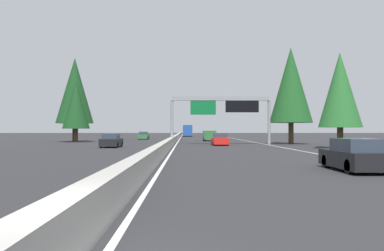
% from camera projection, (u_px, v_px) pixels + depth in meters
% --- Properties ---
extents(ground_plane, '(320.00, 320.00, 0.00)m').
position_uv_depth(ground_plane, '(177.00, 141.00, 65.31)').
color(ground_plane, '#262628').
extents(median_barrier, '(180.00, 0.56, 0.90)m').
position_uv_depth(median_barrier, '(177.00, 136.00, 85.31)').
color(median_barrier, '#9E9B93').
rests_on(median_barrier, ground).
extents(shoulder_stripe_right, '(160.00, 0.16, 0.01)m').
position_uv_depth(shoulder_stripe_right, '(239.00, 139.00, 75.49)').
color(shoulder_stripe_right, silver).
rests_on(shoulder_stripe_right, ground).
extents(shoulder_stripe_median, '(160.00, 0.16, 0.01)m').
position_uv_depth(shoulder_stripe_median, '(179.00, 140.00, 75.31)').
color(shoulder_stripe_median, silver).
rests_on(shoulder_stripe_median, ground).
extents(sign_gantry_overhead, '(0.50, 12.68, 6.04)m').
position_uv_depth(sign_gantry_overhead, '(222.00, 106.00, 50.83)').
color(sign_gantry_overhead, gray).
rests_on(sign_gantry_overhead, ground).
extents(sedan_far_center, '(4.40, 1.80, 1.47)m').
position_uv_depth(sedan_far_center, '(355.00, 156.00, 18.20)').
color(sedan_far_center, black).
rests_on(sedan_far_center, ground).
extents(sedan_near_center, '(4.40, 1.80, 1.47)m').
position_uv_depth(sedan_near_center, '(220.00, 140.00, 48.03)').
color(sedan_near_center, red).
rests_on(sedan_near_center, ground).
extents(minivan_distant_b, '(5.00, 1.95, 1.69)m').
position_uv_depth(minivan_distant_b, '(209.00, 135.00, 66.67)').
color(minivan_distant_b, '#2D6B38').
rests_on(minivan_distant_b, ground).
extents(bus_mid_center, '(11.50, 2.55, 3.10)m').
position_uv_depth(bus_mid_center, '(188.00, 130.00, 112.19)').
color(bus_mid_center, '#1E4793').
rests_on(bus_mid_center, ground).
extents(oncoming_near, '(4.40, 1.80, 1.47)m').
position_uv_depth(oncoming_near, '(144.00, 136.00, 77.06)').
color(oncoming_near, '#2D6B38').
rests_on(oncoming_near, ground).
extents(oncoming_far, '(4.40, 1.80, 1.47)m').
position_uv_depth(oncoming_far, '(111.00, 141.00, 42.41)').
color(oncoming_far, black).
rests_on(oncoming_far, ground).
extents(conifer_right_near, '(4.17, 4.17, 9.48)m').
position_uv_depth(conifer_right_near, '(340.00, 90.00, 39.42)').
color(conifer_right_near, '#4C3823').
rests_on(conifer_right_near, ground).
extents(conifer_right_mid, '(5.54, 5.54, 12.58)m').
position_uv_depth(conifer_right_mid, '(291.00, 85.00, 52.28)').
color(conifer_right_mid, '#4C3823').
rests_on(conifer_right_mid, ground).
extents(conifer_left_near, '(5.70, 5.70, 12.96)m').
position_uv_depth(conifer_left_near, '(75.00, 91.00, 62.04)').
color(conifer_left_near, '#4C3823').
rests_on(conifer_left_near, ground).
extents(conifer_left_mid, '(4.03, 4.03, 9.16)m').
position_uv_depth(conifer_left_mid, '(76.00, 105.00, 60.30)').
color(conifer_left_mid, '#4C3823').
rests_on(conifer_left_mid, ground).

